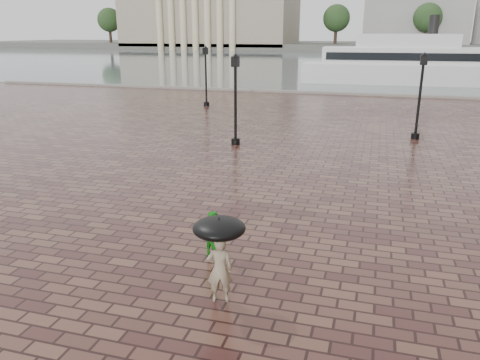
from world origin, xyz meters
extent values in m
plane|color=#341917|center=(0.00, 0.00, 0.00)|extent=(300.00, 300.00, 0.00)
plane|color=#4B555C|center=(0.00, 92.00, 0.00)|extent=(240.00, 240.00, 0.00)
cube|color=slate|center=(0.00, 32.00, 0.00)|extent=(80.00, 0.60, 0.30)
cube|color=#4C4C47|center=(0.00, 160.00, 1.00)|extent=(300.00, 60.00, 2.00)
cube|color=gray|center=(-55.00, 145.00, 12.00)|extent=(55.00, 30.00, 22.00)
cube|color=gray|center=(10.00, 150.00, 9.00)|extent=(30.00, 22.00, 14.00)
cylinder|color=#2D2119|center=(-90.00, 138.00, 4.00)|extent=(1.00, 1.00, 8.00)
sphere|color=#20391A|center=(-90.00, 138.00, 9.50)|extent=(8.00, 8.00, 8.00)
cylinder|color=#2D2119|center=(-64.29, 138.00, 4.00)|extent=(1.00, 1.00, 8.00)
sphere|color=#20391A|center=(-64.29, 138.00, 9.50)|extent=(8.00, 8.00, 8.00)
cylinder|color=#2D2119|center=(-38.57, 138.00, 4.00)|extent=(1.00, 1.00, 8.00)
sphere|color=#20391A|center=(-38.57, 138.00, 9.50)|extent=(8.00, 8.00, 8.00)
cylinder|color=#2D2119|center=(-12.86, 138.00, 4.00)|extent=(1.00, 1.00, 8.00)
sphere|color=#20391A|center=(-12.86, 138.00, 9.50)|extent=(8.00, 8.00, 8.00)
cylinder|color=#2D2119|center=(12.86, 138.00, 4.00)|extent=(1.00, 1.00, 8.00)
sphere|color=#20391A|center=(12.86, 138.00, 9.50)|extent=(8.00, 8.00, 8.00)
cylinder|color=black|center=(-6.00, 10.00, 0.15)|extent=(0.44, 0.44, 0.30)
cylinder|color=black|center=(-6.00, 10.00, 2.00)|extent=(0.14, 0.14, 4.00)
cube|color=black|center=(-6.00, 10.00, 4.15)|extent=(0.35, 0.35, 0.50)
sphere|color=beige|center=(-6.00, 10.00, 4.15)|extent=(0.28, 0.28, 0.28)
cylinder|color=black|center=(3.00, 14.00, 0.15)|extent=(0.44, 0.44, 0.30)
cylinder|color=black|center=(3.00, 14.00, 2.00)|extent=(0.14, 0.14, 4.00)
cube|color=black|center=(3.00, 14.00, 4.15)|extent=(0.35, 0.35, 0.50)
sphere|color=beige|center=(3.00, 14.00, 4.15)|extent=(0.28, 0.28, 0.28)
cylinder|color=black|center=(-12.00, 22.00, 0.15)|extent=(0.44, 0.44, 0.30)
cylinder|color=black|center=(-12.00, 22.00, 2.00)|extent=(0.14, 0.14, 4.00)
cube|color=black|center=(-12.00, 22.00, 4.15)|extent=(0.35, 0.35, 0.50)
sphere|color=beige|center=(-12.00, 22.00, 4.15)|extent=(0.28, 0.28, 0.28)
imported|color=gray|center=(-2.06, -4.23, 0.75)|extent=(0.63, 0.50, 1.50)
imported|color=#1C971B|center=(-2.93, -2.25, 0.61)|extent=(0.72, 0.65, 1.22)
cube|color=silver|center=(3.38, 43.80, 1.07)|extent=(22.44, 6.30, 2.13)
cube|color=silver|center=(3.38, 43.80, 3.02)|extent=(17.97, 5.40, 1.78)
cube|color=silver|center=(3.38, 43.80, 4.62)|extent=(10.84, 4.55, 1.42)
cylinder|color=black|center=(6.05, 43.92, 6.22)|extent=(1.07, 1.07, 2.13)
cube|color=black|center=(3.48, 41.45, 3.02)|extent=(16.88, 0.84, 0.80)
cube|color=black|center=(3.28, 46.16, 3.02)|extent=(16.88, 0.84, 0.80)
cylinder|color=black|center=(-2.06, -4.23, 1.28)|extent=(0.02, 0.02, 0.95)
ellipsoid|color=black|center=(-2.06, -4.23, 1.70)|extent=(1.10, 1.10, 0.39)
camera|label=1|loc=(0.82, -12.60, 5.54)|focal=35.00mm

